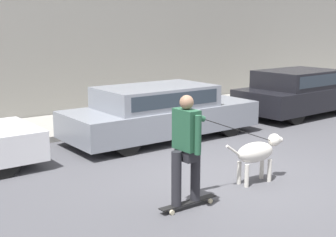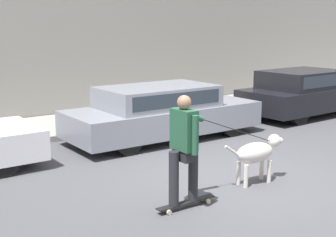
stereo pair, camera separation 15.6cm
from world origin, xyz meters
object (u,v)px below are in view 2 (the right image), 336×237
at_px(parked_car_2, 304,93).
at_px(parked_car_1, 162,112).
at_px(dog, 257,153).
at_px(skateboarder, 185,145).

bearing_deg(parked_car_2, parked_car_1, 177.73).
xyz_separation_m(parked_car_1, parked_car_2, (4.88, -0.00, 0.04)).
height_order(parked_car_2, dog, parked_car_2).
bearing_deg(skateboarder, dog, 6.17).
relative_size(parked_car_1, parked_car_2, 1.13).
distance_m(parked_car_1, skateboarder, 4.16).
relative_size(parked_car_2, dog, 3.37).
distance_m(parked_car_2, dog, 6.33).
xyz_separation_m(dog, skateboarder, (-1.62, -0.19, 0.41)).
relative_size(dog, skateboarder, 0.49).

